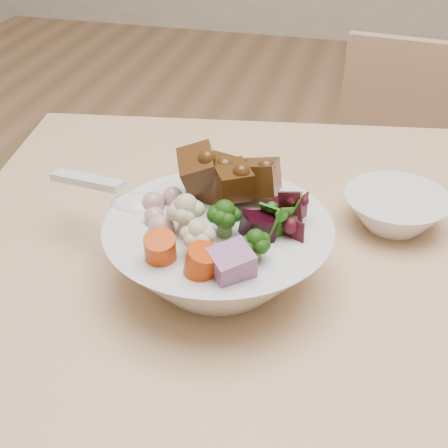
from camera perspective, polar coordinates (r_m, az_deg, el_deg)
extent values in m
cylinder|color=tan|center=(1.28, -11.17, -7.08)|extent=(0.06, 0.06, 0.67)
cube|color=tan|center=(1.36, 15.60, -2.44)|extent=(0.40, 0.40, 0.04)
cube|color=tan|center=(1.41, 17.72, 7.86)|extent=(0.36, 0.07, 0.39)
cylinder|color=tan|center=(1.38, 7.13, -11.46)|extent=(0.03, 0.03, 0.37)
cylinder|color=tan|center=(1.61, 9.91, -4.16)|extent=(0.03, 0.03, 0.37)
sphere|color=black|center=(0.65, 0.05, 0.01)|extent=(0.04, 0.04, 0.04)
sphere|color=#C0B991|center=(0.66, -3.46, 0.39)|extent=(0.05, 0.05, 0.05)
cube|color=black|center=(0.68, 5.00, 0.58)|extent=(0.04, 0.04, 0.03)
cube|color=#8A5380|center=(0.60, 0.69, -3.79)|extent=(0.05, 0.06, 0.04)
cylinder|color=#CE4A05|center=(0.62, -5.85, -2.43)|extent=(0.04, 0.04, 0.03)
sphere|color=tan|center=(0.68, -6.36, 0.63)|extent=(0.03, 0.03, 0.03)
ellipsoid|color=silver|center=(0.72, -8.07, 1.75)|extent=(0.07, 0.06, 0.02)
cube|color=silver|center=(0.77, -12.43, 3.91)|extent=(0.11, 0.06, 0.03)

